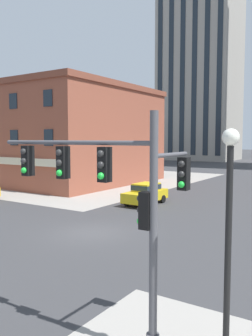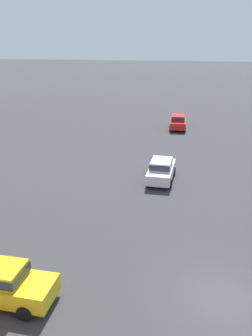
# 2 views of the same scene
# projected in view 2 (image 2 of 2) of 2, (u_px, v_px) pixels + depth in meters

# --- Properties ---
(ground_plane) EXTENTS (320.00, 320.00, 0.00)m
(ground_plane) POSITION_uv_depth(u_px,v_px,m) (222.00, 300.00, 15.22)
(ground_plane) COLOR #38383A
(car_main_northbound_near) EXTENTS (4.48, 2.05, 1.68)m
(car_main_northbound_near) POSITION_uv_depth(u_px,v_px,m) (178.00, 121.00, 43.11)
(car_main_northbound_near) COLOR red
(car_main_northbound_near) RESTS_ON ground
(car_cross_eastbound) EXTENTS (4.45, 2.00, 1.68)m
(car_cross_eastbound) POSITION_uv_depth(u_px,v_px,m) (161.00, 169.00, 27.54)
(car_cross_eastbound) COLOR silver
(car_cross_eastbound) RESTS_ON ground
(car_cross_westbound) EXTENTS (1.98, 4.44, 1.68)m
(car_cross_westbound) POSITION_uv_depth(u_px,v_px,m) (1.00, 282.00, 14.87)
(car_cross_westbound) COLOR gold
(car_cross_westbound) RESTS_ON ground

